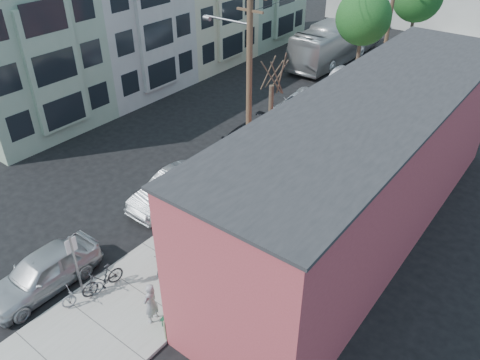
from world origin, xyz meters
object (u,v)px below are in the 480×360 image
Objects in this scene: patio_chair_b at (169,317)px; car_3 at (301,106)px; tree_bare at (270,129)px; patio_chair_a at (206,278)px; car_4 at (343,81)px; patron_grey at (151,303)px; parking_meter_far at (273,143)px; patron_green at (236,229)px; utility_pole_near at (248,83)px; cyclist at (165,250)px; bus at (337,40)px; sign_post at (75,260)px; car_1 at (173,189)px; parking_meter_near at (195,196)px; car_2 at (244,144)px; car_0 at (42,272)px; tree_leafy_mid at (363,18)px; parked_bike_a at (102,279)px; parked_bike_b at (83,292)px.

car_3 reaches higher than patio_chair_b.
tree_bare reaches higher than patio_chair_b.
car_4 is (-5.11, 21.37, 0.21)m from patio_chair_a.
parking_meter_far is at bearing -173.77° from patron_grey.
parking_meter_far is 0.69× the size of patron_green.
utility_pole_near reaches higher than patio_chair_b.
cyclist reaches higher than patio_chair_a.
patio_chair_a is at bearing -72.30° from bus.
sign_post reaches higher than car_1.
car_3 is at bearing 105.79° from parking_meter_far.
parking_meter_near is 18.03m from car_4.
patron_green is 4.64m from car_1.
car_1 is at bearing -92.35° from car_3.
car_2 is (-1.59, 1.82, -4.59)m from utility_pole_near.
car_1 is (-1.59, -3.94, -4.61)m from utility_pole_near.
bus reaches higher than car_4.
parking_meter_near is 0.27× the size of car_0.
sign_post is 0.58× the size of tree_bare.
tree_leafy_mid is 1.38× the size of car_2.
patron_green is at bearing 86.47° from patio_chair_a.
parking_meter_near reaches higher than parked_bike_a.
parked_bike_a is at bearing -87.43° from utility_pole_near.
tree_leafy_mid reaches higher than parking_meter_near.
bus is at bearing 109.63° from parked_bike_a.
patio_chair_a is 2.69m from patron_green.
tree_leafy_mid reaches higher than patron_green.
patio_chair_b is at bearing -55.55° from parking_meter_near.
patron_green reaches higher than car_1.
patron_grey is (3.20, -5.85, 0.04)m from parking_meter_near.
cyclist reaches higher than parked_bike_a.
patron_grey is 24.27m from car_4.
car_3 is (-1.70, 18.80, -1.05)m from sign_post.
car_4 is (-2.00, 12.61, -1.74)m from tree_bare.
sign_post is 1.31m from parked_bike_b.
bus is at bearing 103.90° from car_3.
patio_chair_a is at bearing 161.09° from patron_grey.
tree_leafy_mid reaches higher than tree_bare.
tree_leafy_mid reaches higher than parked_bike_b.
bus is (-5.83, 30.11, 1.02)m from parked_bike_a.
cyclist reaches higher than car_4.
patron_green is (-0.55, 2.59, 0.45)m from patio_chair_a.
car_0 is (-1.45, -13.74, -0.19)m from parking_meter_far.
parked_bike_a is at bearing 31.49° from car_0.
parking_meter_near is 1.41× the size of patio_chair_b.
car_1 is (-1.90, 6.80, 0.22)m from parked_bike_b.
utility_pole_near is 6.09× the size of parked_bike_b.
car_1 is 24.45m from bus.
tree_bare reaches higher than parked_bike_b.
car_2 is (-5.34, 11.44, 0.23)m from patio_chair_b.
utility_pole_near is at bearing -86.89° from parking_meter_far.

